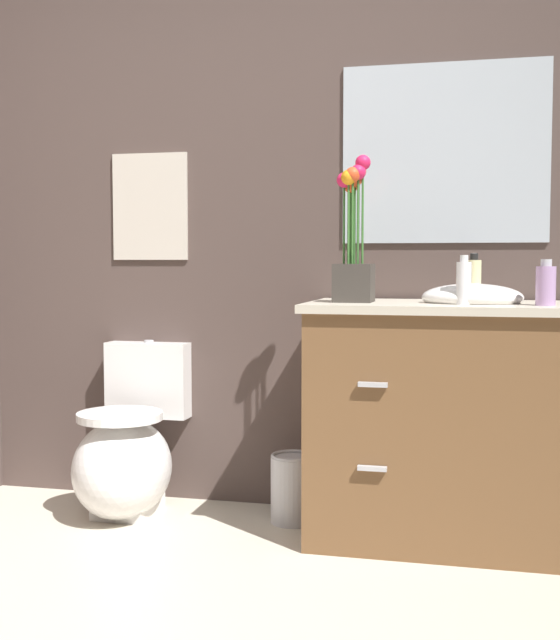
{
  "coord_description": "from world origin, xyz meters",
  "views": [
    {
      "loc": [
        0.87,
        -1.72,
        1.03
      ],
      "look_at": [
        0.12,
        1.34,
        0.81
      ],
      "focal_mm": 47.56,
      "sensor_mm": 36.0,
      "label": 1
    }
  ],
  "objects_px": {
    "wall_poster": "(150,207)",
    "toilet": "(127,455)",
    "flower_vase": "(354,246)",
    "hand_wash_bottle": "(474,280)",
    "soap_bottle": "(546,285)",
    "lotion_bottle": "(464,282)",
    "trash_bin": "(293,488)",
    "wall_mirror": "(444,153)",
    "vanity_cabinet": "(437,419)"
  },
  "relations": [
    {
      "from": "toilet",
      "to": "wall_mirror",
      "type": "bearing_deg",
      "value": 12.23
    },
    {
      "from": "wall_poster",
      "to": "wall_mirror",
      "type": "distance_m",
      "value": 1.25
    },
    {
      "from": "wall_mirror",
      "to": "trash_bin",
      "type": "bearing_deg",
      "value": -159.34
    },
    {
      "from": "hand_wash_bottle",
      "to": "soap_bottle",
      "type": "bearing_deg",
      "value": -31.01
    },
    {
      "from": "trash_bin",
      "to": "flower_vase",
      "type": "bearing_deg",
      "value": -24.22
    },
    {
      "from": "toilet",
      "to": "hand_wash_bottle",
      "type": "relative_size",
      "value": 3.87
    },
    {
      "from": "vanity_cabinet",
      "to": "wall_mirror",
      "type": "height_order",
      "value": "wall_mirror"
    },
    {
      "from": "trash_bin",
      "to": "hand_wash_bottle",
      "type": "bearing_deg",
      "value": -4.46
    },
    {
      "from": "toilet",
      "to": "soap_bottle",
      "type": "relative_size",
      "value": 4.39
    },
    {
      "from": "lotion_bottle",
      "to": "trash_bin",
      "type": "relative_size",
      "value": 0.63
    },
    {
      "from": "vanity_cabinet",
      "to": "flower_vase",
      "type": "distance_m",
      "value": 0.71
    },
    {
      "from": "flower_vase",
      "to": "toilet",
      "type": "bearing_deg",
      "value": 176.6
    },
    {
      "from": "lotion_bottle",
      "to": "trash_bin",
      "type": "xyz_separation_m",
      "value": [
        -0.65,
        0.19,
        -0.82
      ]
    },
    {
      "from": "hand_wash_bottle",
      "to": "trash_bin",
      "type": "distance_m",
      "value": 1.07
    },
    {
      "from": "lotion_bottle",
      "to": "wall_poster",
      "type": "distance_m",
      "value": 1.42
    },
    {
      "from": "flower_vase",
      "to": "wall_mirror",
      "type": "distance_m",
      "value": 0.58
    },
    {
      "from": "trash_bin",
      "to": "wall_mirror",
      "type": "relative_size",
      "value": 0.34
    },
    {
      "from": "flower_vase",
      "to": "wall_mirror",
      "type": "relative_size",
      "value": 0.67
    },
    {
      "from": "flower_vase",
      "to": "wall_mirror",
      "type": "bearing_deg",
      "value": 46.59
    },
    {
      "from": "vanity_cabinet",
      "to": "soap_bottle",
      "type": "height_order",
      "value": "vanity_cabinet"
    },
    {
      "from": "flower_vase",
      "to": "wall_poster",
      "type": "relative_size",
      "value": 1.18
    },
    {
      "from": "soap_bottle",
      "to": "trash_bin",
      "type": "relative_size",
      "value": 0.58
    },
    {
      "from": "trash_bin",
      "to": "wall_mirror",
      "type": "bearing_deg",
      "value": 20.66
    },
    {
      "from": "hand_wash_bottle",
      "to": "flower_vase",
      "type": "bearing_deg",
      "value": -172.05
    },
    {
      "from": "toilet",
      "to": "trash_bin",
      "type": "xyz_separation_m",
      "value": [
        0.68,
        0.06,
        -0.11
      ]
    },
    {
      "from": "hand_wash_bottle",
      "to": "wall_mirror",
      "type": "distance_m",
      "value": 0.57
    },
    {
      "from": "vanity_cabinet",
      "to": "toilet",
      "type": "bearing_deg",
      "value": 178.78
    },
    {
      "from": "toilet",
      "to": "vanity_cabinet",
      "type": "relative_size",
      "value": 0.65
    },
    {
      "from": "wall_poster",
      "to": "hand_wash_bottle",
      "type": "bearing_deg",
      "value": -10.95
    },
    {
      "from": "vanity_cabinet",
      "to": "soap_bottle",
      "type": "relative_size",
      "value": 6.74
    },
    {
      "from": "soap_bottle",
      "to": "wall_poster",
      "type": "relative_size",
      "value": 0.35
    },
    {
      "from": "lotion_bottle",
      "to": "hand_wash_bottle",
      "type": "xyz_separation_m",
      "value": [
        0.03,
        0.14,
        0.0
      ]
    },
    {
      "from": "flower_vase",
      "to": "lotion_bottle",
      "type": "xyz_separation_m",
      "value": [
        0.4,
        -0.08,
        -0.13
      ]
    },
    {
      "from": "toilet",
      "to": "wall_mirror",
      "type": "distance_m",
      "value": 1.75
    },
    {
      "from": "vanity_cabinet",
      "to": "lotion_bottle",
      "type": "bearing_deg",
      "value": -50.06
    },
    {
      "from": "flower_vase",
      "to": "wall_mirror",
      "type": "xyz_separation_m",
      "value": [
        0.31,
        0.32,
        0.37
      ]
    },
    {
      "from": "wall_poster",
      "to": "toilet",
      "type": "bearing_deg",
      "value": -90.0
    },
    {
      "from": "lotion_bottle",
      "to": "hand_wash_bottle",
      "type": "distance_m",
      "value": 0.14
    },
    {
      "from": "toilet",
      "to": "lotion_bottle",
      "type": "relative_size",
      "value": 4.02
    },
    {
      "from": "toilet",
      "to": "soap_bottle",
      "type": "height_order",
      "value": "soap_bottle"
    },
    {
      "from": "lotion_bottle",
      "to": "wall_poster",
      "type": "bearing_deg",
      "value": 163.19
    },
    {
      "from": "wall_poster",
      "to": "wall_mirror",
      "type": "bearing_deg",
      "value": 0.0
    },
    {
      "from": "vanity_cabinet",
      "to": "flower_vase",
      "type": "relative_size",
      "value": 1.98
    },
    {
      "from": "hand_wash_bottle",
      "to": "trash_bin",
      "type": "relative_size",
      "value": 0.65
    },
    {
      "from": "toilet",
      "to": "trash_bin",
      "type": "distance_m",
      "value": 0.69
    },
    {
      "from": "toilet",
      "to": "hand_wash_bottle",
      "type": "height_order",
      "value": "hand_wash_bottle"
    },
    {
      "from": "flower_vase",
      "to": "hand_wash_bottle",
      "type": "relative_size",
      "value": 3.0
    },
    {
      "from": "soap_bottle",
      "to": "lotion_bottle",
      "type": "xyz_separation_m",
      "value": [
        -0.27,
        0.01,
        0.01
      ]
    },
    {
      "from": "trash_bin",
      "to": "wall_poster",
      "type": "height_order",
      "value": "wall_poster"
    },
    {
      "from": "lotion_bottle",
      "to": "wall_mirror",
      "type": "height_order",
      "value": "wall_mirror"
    }
  ]
}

